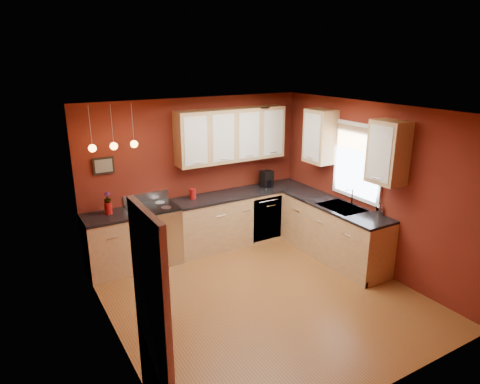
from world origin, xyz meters
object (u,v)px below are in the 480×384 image
red_canister (193,194)px  coffee_maker (267,179)px  gas_range (154,234)px  soap_pump (380,209)px  sink (341,208)px

red_canister → coffee_maker: 1.47m
red_canister → coffee_maker: (1.47, -0.05, 0.05)m
gas_range → soap_pump: bearing=-35.5°
sink → coffee_maker: coffee_maker is taller
sink → soap_pump: sink is taller
soap_pump → red_canister: bearing=134.7°
coffee_maker → soap_pump: bearing=-80.3°
gas_range → red_canister: red_canister is taller
sink → red_canister: sink is taller
gas_range → red_canister: 0.93m
sink → coffee_maker: (-0.41, 1.54, 0.16)m
gas_range → coffee_maker: (2.21, 0.04, 0.60)m
sink → red_canister: 2.46m
gas_range → sink: size_ratio=1.59×
gas_range → red_canister: size_ratio=6.46×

